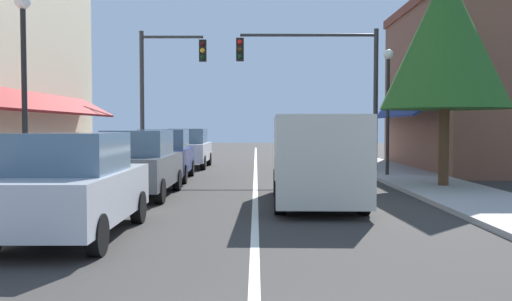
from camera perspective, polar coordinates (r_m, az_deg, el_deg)
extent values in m
plane|color=#33302D|center=(21.78, -0.20, -2.39)|extent=(80.00, 80.00, 0.00)
cube|color=#A39E99|center=(22.47, -14.38, -2.17)|extent=(2.60, 56.00, 0.12)
cube|color=#A39E99|center=(22.46, 13.98, -2.16)|extent=(2.60, 56.00, 0.12)
cube|color=silver|center=(21.78, -0.20, -2.38)|extent=(0.14, 52.00, 0.01)
cube|color=slate|center=(17.15, -23.80, 0.74)|extent=(0.08, 10.64, 1.80)
cube|color=maroon|center=(16.92, -21.98, 4.81)|extent=(1.27, 11.76, 0.73)
cube|color=slate|center=(20.33, -20.45, 12.60)|extent=(0.08, 1.10, 1.30)
cube|color=brown|center=(25.35, 20.38, 6.01)|extent=(4.12, 10.00, 6.96)
cube|color=brown|center=(25.84, 20.51, 14.18)|extent=(4.32, 10.20, 0.40)
cube|color=slate|center=(24.68, 15.95, 1.35)|extent=(0.08, 7.60, 1.80)
cube|color=navy|center=(24.52, 14.61, 4.16)|extent=(1.27, 8.40, 0.73)
cube|color=slate|center=(22.78, 17.62, 10.33)|extent=(0.08, 1.10, 1.30)
cube|color=slate|center=(26.97, 14.73, 9.13)|extent=(0.08, 1.10, 1.30)
cube|color=#B7BABF|center=(9.72, -18.69, -4.49)|extent=(1.74, 4.11, 0.80)
cube|color=slate|center=(9.56, -18.94, -0.21)|extent=(1.53, 2.01, 0.66)
cylinder|color=black|center=(11.30, -20.26, -5.59)|extent=(0.20, 0.62, 0.62)
cylinder|color=black|center=(10.85, -12.36, -5.82)|extent=(0.20, 0.62, 0.62)
cylinder|color=black|center=(8.27, -16.45, -8.49)|extent=(0.20, 0.62, 0.62)
cube|color=#4C5156|center=(14.84, -12.24, -2.02)|extent=(1.76, 4.11, 0.80)
cube|color=slate|center=(14.71, -12.35, 0.79)|extent=(1.54, 2.01, 0.66)
cylinder|color=black|center=(16.37, -13.90, -3.02)|extent=(0.21, 0.62, 0.62)
cylinder|color=black|center=(16.06, -8.41, -3.08)|extent=(0.21, 0.62, 0.62)
cylinder|color=black|center=(13.78, -16.67, -4.09)|extent=(0.21, 0.62, 0.62)
cylinder|color=black|center=(13.41, -10.17, -4.20)|extent=(0.21, 0.62, 0.62)
cube|color=navy|center=(19.33, -9.67, -0.95)|extent=(1.84, 4.15, 0.80)
cube|color=slate|center=(19.20, -9.72, 1.21)|extent=(1.58, 2.04, 0.66)
cylinder|color=black|center=(20.81, -11.31, -1.82)|extent=(0.22, 0.63, 0.62)
cylinder|color=black|center=(20.61, -6.96, -1.83)|extent=(0.22, 0.63, 0.62)
cylinder|color=black|center=(18.16, -12.71, -2.46)|extent=(0.22, 0.63, 0.62)
cylinder|color=black|center=(17.93, -7.74, -2.49)|extent=(0.22, 0.63, 0.62)
cube|color=silver|center=(24.93, -7.19, -0.15)|extent=(1.75, 4.11, 0.80)
cube|color=slate|center=(24.81, -7.23, 1.52)|extent=(1.53, 2.01, 0.66)
cylinder|color=black|center=(26.40, -8.51, -0.88)|extent=(0.20, 0.62, 0.62)
cylinder|color=black|center=(26.21, -5.09, -0.89)|extent=(0.20, 0.62, 0.62)
cylinder|color=black|center=(23.74, -9.50, -1.27)|extent=(0.20, 0.62, 0.62)
cylinder|color=black|center=(23.52, -5.70, -1.28)|extent=(0.20, 0.62, 0.62)
cube|color=beige|center=(13.16, 6.10, -0.56)|extent=(2.09, 5.05, 1.90)
cube|color=slate|center=(15.54, 5.37, 1.50)|extent=(1.73, 0.32, 0.84)
cube|color=black|center=(15.78, 5.31, -2.54)|extent=(1.87, 0.25, 0.24)
cylinder|color=black|center=(14.73, 2.15, -3.36)|extent=(0.26, 0.73, 0.72)
cylinder|color=black|center=(14.86, 8.98, -3.34)|extent=(0.26, 0.73, 0.72)
cylinder|color=black|center=(11.65, 2.37, -4.94)|extent=(0.26, 0.73, 0.72)
cylinder|color=black|center=(11.82, 10.99, -4.88)|extent=(0.26, 0.73, 0.72)
cylinder|color=#333333|center=(22.34, 12.25, 5.05)|extent=(0.18, 0.18, 5.75)
cylinder|color=#333333|center=(22.20, 5.33, 11.93)|extent=(5.41, 0.12, 0.12)
cube|color=black|center=(21.84, -1.84, 10.50)|extent=(0.30, 0.24, 0.90)
sphere|color=red|center=(21.75, -1.85, 11.28)|extent=(0.20, 0.20, 0.20)
sphere|color=#3D2D0C|center=(21.71, -1.85, 10.55)|extent=(0.20, 0.20, 0.20)
sphere|color=#0C3316|center=(21.67, -1.85, 9.82)|extent=(0.20, 0.20, 0.20)
cylinder|color=#333333|center=(23.60, -11.98, 5.08)|extent=(0.18, 0.18, 5.88)
cylinder|color=#333333|center=(23.65, -8.90, 11.66)|extent=(2.60, 0.12, 0.12)
cube|color=black|center=(23.22, -5.74, 10.34)|extent=(0.30, 0.24, 0.90)
sphere|color=#420F0F|center=(23.13, -5.78, 11.08)|extent=(0.20, 0.20, 0.20)
sphere|color=yellow|center=(23.09, -5.77, 10.39)|extent=(0.20, 0.20, 0.20)
sphere|color=#0C3316|center=(23.06, -5.77, 9.70)|extent=(0.20, 0.20, 0.20)
cylinder|color=black|center=(13.25, -23.20, 3.90)|extent=(0.12, 0.12, 4.47)
sphere|color=white|center=(13.53, -23.38, 14.18)|extent=(0.36, 0.36, 0.36)
cylinder|color=black|center=(20.35, 13.46, 3.24)|extent=(0.12, 0.12, 4.29)
sphere|color=white|center=(20.51, 13.53, 9.75)|extent=(0.36, 0.36, 0.36)
cylinder|color=#4C331E|center=(17.14, 18.90, 1.08)|extent=(0.30, 0.30, 2.95)
cone|color=#285B21|center=(17.33, 19.05, 10.99)|extent=(3.77, 3.77, 4.14)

